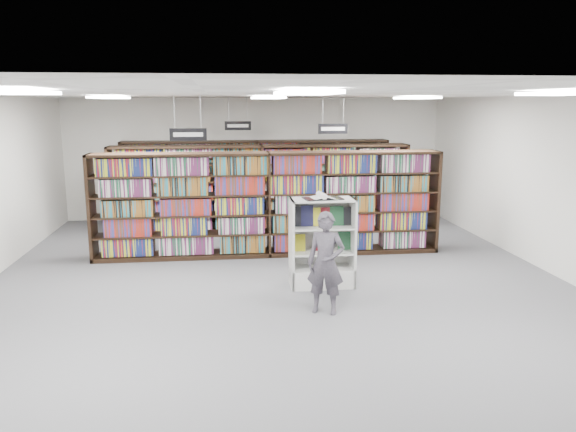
{
  "coord_description": "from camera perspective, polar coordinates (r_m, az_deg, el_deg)",
  "views": [
    {
      "loc": [
        -0.93,
        -9.13,
        3.04
      ],
      "look_at": [
        0.22,
        0.5,
        1.1
      ],
      "focal_mm": 35.0,
      "sensor_mm": 36.0,
      "label": 1
    }
  ],
  "objects": [
    {
      "name": "troffer_front_left",
      "position": [
        6.47,
        -26.0,
        11.26
      ],
      "size": [
        0.6,
        1.2,
        0.04
      ],
      "primitive_type": "cube",
      "color": "white",
      "rests_on": "ceiling"
    },
    {
      "name": "troffer_back_left",
      "position": [
        11.32,
        -17.69,
        11.4
      ],
      "size": [
        0.6,
        1.2,
        0.04
      ],
      "primitive_type": "cube",
      "color": "white",
      "rests_on": "ceiling"
    },
    {
      "name": "troffer_front_center",
      "position": [
        6.2,
        1.87,
        12.42
      ],
      "size": [
        0.6,
        1.2,
        0.04
      ],
      "primitive_type": "cube",
      "color": "white",
      "rests_on": "ceiling"
    },
    {
      "name": "shopper",
      "position": [
        8.24,
        3.86,
        -4.8
      ],
      "size": [
        0.65,
        0.54,
        1.52
      ],
      "primitive_type": "imported",
      "rotation": [
        0.0,
        0.0,
        -0.36
      ],
      "color": "#4A444E",
      "rests_on": "floor"
    },
    {
      "name": "wall_right",
      "position": [
        10.98,
        26.0,
        2.63
      ],
      "size": [
        0.1,
        12.0,
        3.2
      ],
      "primitive_type": "cube",
      "color": "silver",
      "rests_on": "ground"
    },
    {
      "name": "bookshelf_row_mid",
      "position": [
        13.31,
        -2.71,
        2.7
      ],
      "size": [
        7.0,
        0.6,
        2.1
      ],
      "color": "black",
      "rests_on": "floor"
    },
    {
      "name": "endcap_display",
      "position": [
        9.54,
        3.42,
        -4.13
      ],
      "size": [
        1.08,
        0.54,
        1.5
      ],
      "rotation": [
        0.0,
        0.0,
        -0.0
      ],
      "color": "silver",
      "rests_on": "floor"
    },
    {
      "name": "bookshelf_row_far",
      "position": [
        14.99,
        -3.18,
        3.67
      ],
      "size": [
        7.0,
        0.6,
        2.1
      ],
      "color": "black",
      "rests_on": "floor"
    },
    {
      "name": "bookshelf_row_near",
      "position": [
        11.34,
        -1.99,
        1.2
      ],
      "size": [
        7.0,
        0.6,
        2.1
      ],
      "color": "black",
      "rests_on": "floor"
    },
    {
      "name": "ceiling",
      "position": [
        9.18,
        -1.0,
        12.31
      ],
      "size": [
        10.0,
        12.0,
        0.1
      ],
      "primitive_type": "cube",
      "color": "white",
      "rests_on": "wall_back"
    },
    {
      "name": "troffer_back_right",
      "position": [
        11.8,
        12.93,
        11.62
      ],
      "size": [
        0.6,
        1.2,
        0.04
      ],
      "primitive_type": "cube",
      "color": "white",
      "rests_on": "ceiling"
    },
    {
      "name": "aisle_sign_center",
      "position": [
        14.14,
        -5.11,
        9.21
      ],
      "size": [
        0.65,
        0.02,
        0.8
      ],
      "color": "#B2B2B7",
      "rests_on": "ceiling"
    },
    {
      "name": "troffer_front_right",
      "position": [
        7.28,
        26.4,
        11.11
      ],
      "size": [
        0.6,
        1.2,
        0.04
      ],
      "primitive_type": "cube",
      "color": "white",
      "rests_on": "ceiling"
    },
    {
      "name": "wall_back",
      "position": [
        15.22,
        -3.28,
        5.87
      ],
      "size": [
        10.0,
        0.1,
        3.2
      ],
      "primitive_type": "cube",
      "color": "silver",
      "rests_on": "ground"
    },
    {
      "name": "wall_front",
      "position": [
        3.57,
        9.13,
        -12.65
      ],
      "size": [
        10.0,
        0.1,
        3.2
      ],
      "primitive_type": "cube",
      "color": "silver",
      "rests_on": "ground"
    },
    {
      "name": "floor",
      "position": [
        9.67,
        -0.94,
        -7.02
      ],
      "size": [
        12.0,
        12.0,
        0.0
      ],
      "primitive_type": "plane",
      "color": "#59595E",
      "rests_on": "ground"
    },
    {
      "name": "aisle_sign_right",
      "position": [
        12.38,
        4.59,
        8.92
      ],
      "size": [
        0.65,
        0.02,
        0.8
      ],
      "color": "#B2B2B7",
      "rests_on": "ceiling"
    },
    {
      "name": "aisle_sign_left",
      "position": [
        10.16,
        -10.11,
        8.27
      ],
      "size": [
        0.65,
        0.02,
        0.8
      ],
      "color": "#B2B2B7",
      "rests_on": "ceiling"
    },
    {
      "name": "open_book",
      "position": [
        9.25,
        3.51,
        1.94
      ],
      "size": [
        0.67,
        0.45,
        0.13
      ],
      "rotation": [
        0.0,
        0.0,
        0.14
      ],
      "color": "black",
      "rests_on": "endcap_display"
    },
    {
      "name": "troffer_back_center",
      "position": [
        11.17,
        -2.06,
        11.92
      ],
      "size": [
        0.6,
        1.2,
        0.04
      ],
      "primitive_type": "cube",
      "color": "white",
      "rests_on": "ceiling"
    }
  ]
}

